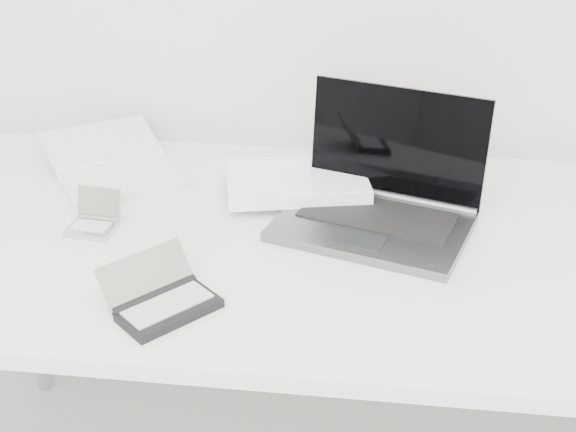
# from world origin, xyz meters

# --- Properties ---
(desk) EXTENTS (1.60, 0.80, 0.73)m
(desk) POSITION_xyz_m (0.00, 1.55, 0.68)
(desk) COLOR white
(desk) RESTS_ON ground
(laptop_large) EXTENTS (0.52, 0.41, 0.23)m
(laptop_large) POSITION_xyz_m (0.06, 1.65, 0.77)
(laptop_large) COLOR slate
(laptop_large) RESTS_ON desk
(netbook_open_white) EXTENTS (0.37, 0.39, 0.05)m
(netbook_open_white) POSITION_xyz_m (-0.43, 1.76, 0.75)
(netbook_open_white) COLOR white
(netbook_open_white) RESTS_ON desk
(pda_silver) EXTENTS (0.09, 0.09, 0.07)m
(pda_silver) POSITION_xyz_m (-0.39, 1.53, 0.74)
(pda_silver) COLOR silver
(pda_silver) RESTS_ON desk
(palmtop_charcoal) EXTENTS (0.20, 0.20, 0.07)m
(palmtop_charcoal) POSITION_xyz_m (-0.20, 1.29, 0.75)
(palmtop_charcoal) COLOR black
(palmtop_charcoal) RESTS_ON desk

